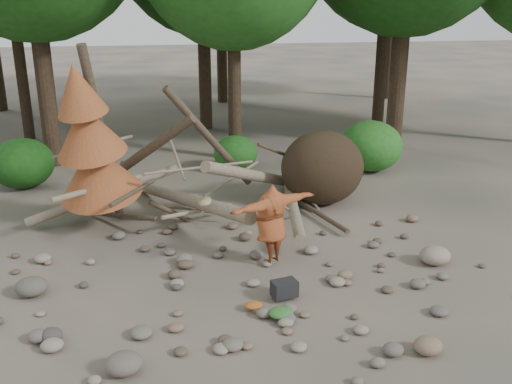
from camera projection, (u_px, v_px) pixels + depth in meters
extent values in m
plane|color=#514C44|center=(254.00, 287.00, 10.87)|extent=(120.00, 120.00, 0.00)
ellipsoid|color=#332619|center=(322.00, 168.00, 15.00)|extent=(2.20, 1.87, 1.98)
cylinder|color=gray|center=(187.00, 199.00, 13.97)|extent=(2.61, 5.11, 1.08)
cylinder|color=gray|center=(256.00, 176.00, 14.63)|extent=(3.18, 3.71, 1.90)
cylinder|color=brown|center=(136.00, 159.00, 14.33)|extent=(3.08, 1.91, 2.49)
cylinder|color=gray|center=(292.00, 203.00, 14.29)|extent=(1.13, 4.98, 0.43)
cylinder|color=brown|center=(210.00, 138.00, 14.71)|extent=(2.39, 1.03, 2.89)
cylinder|color=gray|center=(104.00, 195.00, 13.86)|extent=(3.71, 0.86, 1.20)
cylinder|color=#4C3F30|center=(125.00, 216.00, 13.61)|extent=(1.52, 1.70, 0.49)
cylinder|color=gray|center=(232.00, 179.00, 14.74)|extent=(1.57, 0.85, 0.69)
cylinder|color=#4C3F30|center=(288.00, 156.00, 15.35)|extent=(1.92, 1.25, 1.10)
cylinder|color=gray|center=(176.00, 157.00, 14.09)|extent=(0.37, 1.42, 0.85)
cylinder|color=#4C3F30|center=(318.00, 213.00, 14.18)|extent=(0.79, 2.54, 0.12)
cylinder|color=gray|center=(198.00, 211.00, 13.48)|extent=(1.78, 1.11, 0.29)
cylinder|color=#4C3F30|center=(102.00, 136.00, 13.20)|extent=(0.67, 1.13, 4.35)
cone|color=brown|center=(97.00, 169.00, 13.11)|extent=(2.06, 2.13, 1.86)
cone|color=brown|center=(87.00, 128.00, 12.58)|extent=(1.71, 1.78, 1.65)
cone|color=brown|center=(78.00, 89.00, 12.10)|extent=(1.23, 1.30, 1.41)
cylinder|color=#38281C|center=(38.00, 24.00, 17.41)|extent=(0.56, 0.56, 8.96)
cylinder|color=#38281C|center=(234.00, 52.00, 18.45)|extent=(0.44, 0.44, 7.14)
cylinder|color=#38281C|center=(403.00, 13.00, 19.67)|extent=(0.60, 0.60, 9.45)
cylinder|color=#38281C|center=(17.00, 39.00, 21.10)|extent=(0.42, 0.42, 7.56)
cylinder|color=#38281C|center=(203.00, 23.00, 22.80)|extent=(0.52, 0.52, 8.54)
cylinder|color=#38281C|center=(384.00, 27.00, 23.78)|extent=(0.50, 0.50, 8.12)
cylinder|color=#38281C|center=(221.00, 16.00, 28.88)|extent=(0.54, 0.54, 8.75)
cylinder|color=#38281C|center=(392.00, 24.00, 30.10)|extent=(0.46, 0.46, 7.84)
ellipsoid|color=#194D14|center=(22.00, 163.00, 16.40)|extent=(1.80, 1.80, 1.44)
ellipsoid|color=#22621C|center=(235.00, 153.00, 18.09)|extent=(1.40, 1.40, 1.12)
ellipsoid|color=#2C7424|center=(371.00, 146.00, 17.99)|extent=(2.00, 2.00, 1.60)
imported|color=brown|center=(271.00, 224.00, 11.52)|extent=(2.09, 1.34, 1.66)
cylinder|color=#897F56|center=(205.00, 201.00, 10.52)|extent=(0.26, 0.26, 0.14)
cube|color=black|center=(284.00, 291.00, 10.41)|extent=(0.51, 0.39, 0.30)
ellipsoid|color=#306729|center=(281.00, 315.00, 9.76)|extent=(0.44, 0.36, 0.16)
ellipsoid|color=#A1531B|center=(254.00, 308.00, 10.04)|extent=(0.32, 0.26, 0.12)
ellipsoid|color=#615951|center=(124.00, 364.00, 8.33)|extent=(0.55, 0.50, 0.33)
ellipsoid|color=#806750|center=(428.00, 346.00, 8.81)|extent=(0.45, 0.41, 0.27)
ellipsoid|color=gray|center=(435.00, 255.00, 11.77)|extent=(0.64, 0.57, 0.38)
ellipsoid|color=#575249|center=(32.00, 287.00, 10.53)|extent=(0.59, 0.53, 0.36)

